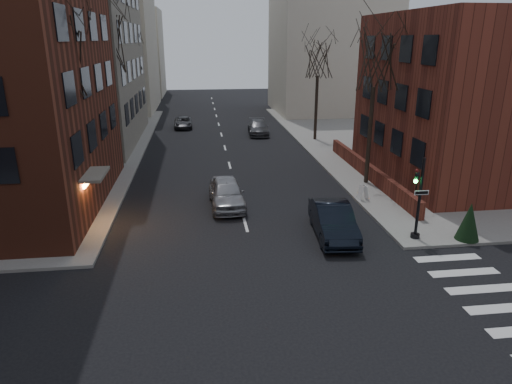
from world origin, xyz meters
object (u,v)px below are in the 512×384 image
(streetlamp_far, at_px, (143,88))
(parked_sedan, at_px, (333,221))
(tree_left_c, at_px, (132,52))
(car_lane_far, at_px, (183,123))
(tree_left_b, at_px, (106,45))
(tree_right_a, at_px, (376,61))
(tree_right_b, at_px, (318,59))
(tree_left_a, at_px, (61,58))
(car_lane_silver, at_px, (227,193))
(streetlamp_near, at_px, (111,117))
(sandwich_board, at_px, (363,192))
(evergreen_shrub, at_px, (469,221))
(car_lane_gray, at_px, (258,128))
(traffic_signal, at_px, (418,204))

(streetlamp_far, height_order, parked_sedan, streetlamp_far)
(tree_left_c, relative_size, car_lane_far, 2.32)
(streetlamp_far, height_order, car_lane_far, streetlamp_far)
(tree_left_b, height_order, tree_left_c, tree_left_b)
(tree_right_a, relative_size, tree_right_b, 1.06)
(tree_left_a, bearing_deg, tree_left_b, 90.00)
(car_lane_far, bearing_deg, car_lane_silver, -83.95)
(tree_right_a, bearing_deg, tree_left_c, 128.66)
(streetlamp_near, distance_m, sandwich_board, 17.61)
(tree_right_a, bearing_deg, tree_left_b, 155.56)
(tree_right_a, relative_size, car_lane_far, 2.32)
(tree_right_a, height_order, streetlamp_near, tree_right_a)
(evergreen_shrub, bearing_deg, streetlamp_near, 144.01)
(tree_left_b, bearing_deg, evergreen_shrub, -42.37)
(streetlamp_near, distance_m, parked_sedan, 17.56)
(car_lane_gray, bearing_deg, parked_sedan, -86.02)
(car_lane_far, bearing_deg, evergreen_shrub, -66.74)
(car_lane_silver, relative_size, sandwich_board, 5.39)
(traffic_signal, height_order, tree_right_b, tree_right_b)
(parked_sedan, bearing_deg, tree_left_a, 167.28)
(car_lane_gray, height_order, sandwich_board, car_lane_gray)
(streetlamp_near, xyz_separation_m, car_lane_silver, (7.40, -7.06, -3.41))
(tree_right_a, relative_size, streetlamp_far, 1.55)
(tree_left_c, bearing_deg, tree_left_a, -90.00)
(traffic_signal, height_order, car_lane_silver, traffic_signal)
(tree_left_a, distance_m, tree_left_c, 26.00)
(tree_right_a, height_order, car_lane_far, tree_right_a)
(car_lane_silver, bearing_deg, car_lane_far, 95.35)
(tree_left_a, height_order, car_lane_silver, tree_left_a)
(evergreen_shrub, bearing_deg, tree_right_a, 99.47)
(streetlamp_far, height_order, sandwich_board, streetlamp_far)
(tree_right_a, xyz_separation_m, parked_sedan, (-4.65, -8.00, -7.21))
(tree_right_b, distance_m, car_lane_silver, 20.71)
(tree_left_b, bearing_deg, traffic_signal, -45.46)
(tree_left_a, height_order, car_lane_far, tree_left_a)
(traffic_signal, distance_m, parked_sedan, 4.06)
(tree_left_b, bearing_deg, parked_sedan, -51.01)
(tree_left_c, height_order, parked_sedan, tree_left_c)
(tree_left_a, distance_m, evergreen_shrub, 21.28)
(tree_left_a, relative_size, car_lane_gray, 2.10)
(evergreen_shrub, bearing_deg, tree_right_b, 93.86)
(tree_right_a, height_order, sandwich_board, tree_right_a)
(tree_left_b, bearing_deg, car_lane_silver, -54.12)
(car_lane_far, height_order, sandwich_board, car_lane_far)
(tree_left_b, distance_m, streetlamp_near, 6.18)
(traffic_signal, relative_size, car_lane_far, 0.96)
(traffic_signal, height_order, car_lane_far, traffic_signal)
(car_lane_gray, relative_size, car_lane_far, 1.17)
(traffic_signal, distance_m, streetlamp_far, 36.81)
(tree_left_a, xyz_separation_m, sandwich_board, (16.19, 0.66, -7.87))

